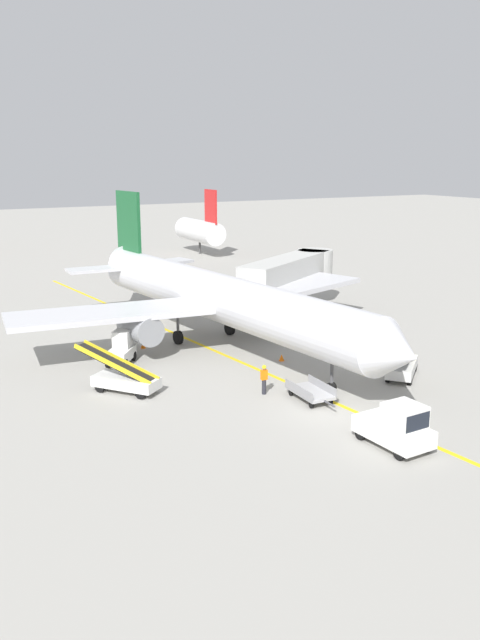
{
  "coord_description": "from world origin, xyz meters",
  "views": [
    {
      "loc": [
        -19.49,
        -25.78,
        12.89
      ],
      "look_at": [
        0.5,
        10.99,
        2.5
      ],
      "focal_mm": 36.97,
      "sensor_mm": 36.0,
      "label": 1
    }
  ],
  "objects_px": {
    "jet_bridge": "(293,271)",
    "safety_cone_nose_left": "(282,358)",
    "belt_loader_aft_hold": "(402,365)",
    "ground_crew_marshaller": "(264,379)",
    "belt_loader_forward_hold": "(124,378)",
    "airliner": "(215,297)",
    "safety_cone_nose_right": "(143,345)",
    "safety_cone_wingtip_left": "(273,318)",
    "baggage_tug_near_wing": "(121,349)",
    "baggage_cart_loaded": "(311,392)",
    "pushback_tug": "(397,427)"
  },
  "relations": [
    {
      "from": "baggage_tug_near_wing",
      "to": "safety_cone_nose_right",
      "type": "xyz_separation_m",
      "value": [
        2.41,
        2.61,
        -0.71
      ]
    },
    {
      "from": "safety_cone_nose_right",
      "to": "belt_loader_aft_hold",
      "type": "bearing_deg",
      "value": -49.11
    },
    {
      "from": "safety_cone_nose_right",
      "to": "safety_cone_wingtip_left",
      "type": "distance_m",
      "value": 12.16
    },
    {
      "from": "airliner",
      "to": "safety_cone_nose_right",
      "type": "bearing_deg",
      "value": 163.97
    },
    {
      "from": "jet_bridge",
      "to": "pushback_tug",
      "type": "distance_m",
      "value": 27.11
    },
    {
      "from": "ground_crew_marshaller",
      "to": "baggage_cart_loaded",
      "type": "bearing_deg",
      "value": -49.33
    },
    {
      "from": "jet_bridge",
      "to": "safety_cone_nose_left",
      "type": "xyz_separation_m",
      "value": [
        -8.14,
        -11.23,
        -3.32
      ]
    },
    {
      "from": "belt_loader_aft_hold",
      "to": "safety_cone_wingtip_left",
      "type": "bearing_deg",
      "value": 88.36
    },
    {
      "from": "baggage_tug_near_wing",
      "to": "belt_loader_aft_hold",
      "type": "xyz_separation_m",
      "value": [
        13.9,
        -10.66,
        -0.15
      ]
    },
    {
      "from": "jet_bridge",
      "to": "ground_crew_marshaller",
      "type": "distance_m",
      "value": 20.35
    },
    {
      "from": "airliner",
      "to": "baggage_tug_near_wing",
      "type": "relative_size",
      "value": 13.13
    },
    {
      "from": "jet_bridge",
      "to": "safety_cone_nose_left",
      "type": "distance_m",
      "value": 14.26
    },
    {
      "from": "pushback_tug",
      "to": "ground_crew_marshaller",
      "type": "height_order",
      "value": "pushback_tug"
    },
    {
      "from": "jet_bridge",
      "to": "ground_crew_marshaller",
      "type": "relative_size",
      "value": 7.22
    },
    {
      "from": "ground_crew_marshaller",
      "to": "safety_cone_nose_right",
      "type": "distance_m",
      "value": 12.18
    },
    {
      "from": "belt_loader_forward_hold",
      "to": "ground_crew_marshaller",
      "type": "distance_m",
      "value": 7.87
    },
    {
      "from": "pushback_tug",
      "to": "belt_loader_aft_hold",
      "type": "relative_size",
      "value": 0.81
    },
    {
      "from": "safety_cone_nose_left",
      "to": "safety_cone_nose_right",
      "type": "xyz_separation_m",
      "value": [
        -6.88,
        7.07,
        0.0
      ]
    },
    {
      "from": "belt_loader_aft_hold",
      "to": "ground_crew_marshaller",
      "type": "distance_m",
      "value": 8.88
    },
    {
      "from": "jet_bridge",
      "to": "baggage_cart_loaded",
      "type": "bearing_deg",
      "value": -120.32
    },
    {
      "from": "belt_loader_forward_hold",
      "to": "safety_cone_wingtip_left",
      "type": "relative_size",
      "value": 10.72
    },
    {
      "from": "belt_loader_aft_hold",
      "to": "baggage_cart_loaded",
      "type": "distance_m",
      "value": 7.05
    },
    {
      "from": "baggage_tug_near_wing",
      "to": "belt_loader_forward_hold",
      "type": "bearing_deg",
      "value": -106.97
    },
    {
      "from": "jet_bridge",
      "to": "pushback_tug",
      "type": "height_order",
      "value": "jet_bridge"
    },
    {
      "from": "baggage_cart_loaded",
      "to": "safety_cone_wingtip_left",
      "type": "bearing_deg",
      "value": 65.26
    },
    {
      "from": "belt_loader_forward_hold",
      "to": "safety_cone_wingtip_left",
      "type": "distance_m",
      "value": 18.84
    },
    {
      "from": "airliner",
      "to": "ground_crew_marshaller",
      "type": "relative_size",
      "value": 20.79
    },
    {
      "from": "baggage_cart_loaded",
      "to": "safety_cone_wingtip_left",
      "type": "height_order",
      "value": "baggage_cart_loaded"
    },
    {
      "from": "baggage_tug_near_wing",
      "to": "safety_cone_nose_left",
      "type": "bearing_deg",
      "value": -25.65
    },
    {
      "from": "baggage_tug_near_wing",
      "to": "belt_loader_aft_hold",
      "type": "bearing_deg",
      "value": -37.48
    },
    {
      "from": "safety_cone_nose_left",
      "to": "safety_cone_wingtip_left",
      "type": "xyz_separation_m",
      "value": [
        5.06,
        9.4,
        0.0
      ]
    },
    {
      "from": "baggage_tug_near_wing",
      "to": "baggage_cart_loaded",
      "type": "height_order",
      "value": "baggage_tug_near_wing"
    },
    {
      "from": "baggage_cart_loaded",
      "to": "safety_cone_wingtip_left",
      "type": "distance_m",
      "value": 17.84
    },
    {
      "from": "safety_cone_nose_left",
      "to": "baggage_cart_loaded",
      "type": "bearing_deg",
      "value": -109.47
    },
    {
      "from": "baggage_cart_loaded",
      "to": "airliner",
      "type": "bearing_deg",
      "value": 88.06
    },
    {
      "from": "safety_cone_nose_left",
      "to": "safety_cone_wingtip_left",
      "type": "relative_size",
      "value": 1.0
    },
    {
      "from": "jet_bridge",
      "to": "belt_loader_aft_hold",
      "type": "height_order",
      "value": "jet_bridge"
    },
    {
      "from": "pushback_tug",
      "to": "baggage_tug_near_wing",
      "type": "distance_m",
      "value": 19.36
    },
    {
      "from": "ground_crew_marshaller",
      "to": "safety_cone_nose_left",
      "type": "distance_m",
      "value": 6.36
    },
    {
      "from": "belt_loader_forward_hold",
      "to": "belt_loader_aft_hold",
      "type": "height_order",
      "value": "same"
    },
    {
      "from": "belt_loader_aft_hold",
      "to": "safety_cone_nose_right",
      "type": "xyz_separation_m",
      "value": [
        -11.49,
        13.27,
        -0.56
      ]
    },
    {
      "from": "baggage_tug_near_wing",
      "to": "safety_cone_nose_left",
      "type": "relative_size",
      "value": 6.12
    },
    {
      "from": "baggage_tug_near_wing",
      "to": "safety_cone_nose_right",
      "type": "bearing_deg",
      "value": 47.28
    },
    {
      "from": "belt_loader_forward_hold",
      "to": "baggage_cart_loaded",
      "type": "relative_size",
      "value": 1.25
    },
    {
      "from": "pushback_tug",
      "to": "safety_cone_nose_right",
      "type": "relative_size",
      "value": 8.41
    },
    {
      "from": "jet_bridge",
      "to": "safety_cone_nose_left",
      "type": "height_order",
      "value": "jet_bridge"
    },
    {
      "from": "baggage_tug_near_wing",
      "to": "baggage_cart_loaded",
      "type": "xyz_separation_m",
      "value": [
        6.89,
        -11.26,
        -0.46
      ]
    },
    {
      "from": "airliner",
      "to": "belt_loader_aft_hold",
      "type": "xyz_separation_m",
      "value": [
        6.6,
        -11.87,
        -2.64
      ]
    },
    {
      "from": "jet_bridge",
      "to": "safety_cone_nose_right",
      "type": "relative_size",
      "value": 27.9
    },
    {
      "from": "safety_cone_nose_right",
      "to": "safety_cone_wingtip_left",
      "type": "relative_size",
      "value": 1.0
    }
  ]
}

